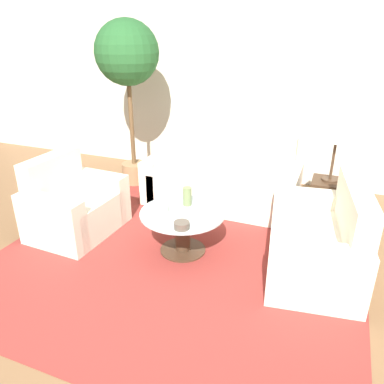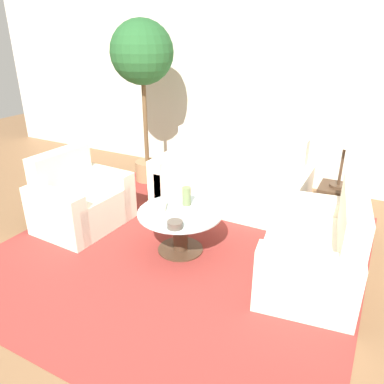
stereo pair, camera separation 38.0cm
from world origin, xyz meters
name	(u,v)px [view 2 (the right image)]	position (x,y,z in m)	size (l,w,h in m)	color
ground_plane	(150,287)	(0.00, 0.00, 0.00)	(14.00, 14.00, 0.00)	brown
wall_back	(266,90)	(0.00, 2.95, 1.30)	(10.00, 0.06, 2.60)	beige
rug	(181,250)	(-0.06, 0.65, 0.00)	(3.46, 3.40, 0.01)	maroon
sofa_main	(231,183)	(-0.05, 1.93, 0.28)	(1.89, 0.82, 0.88)	beige
armchair	(79,202)	(-1.36, 0.60, 0.28)	(0.79, 1.00, 0.84)	beige
loveseat	(318,251)	(1.24, 0.82, 0.28)	(0.95, 1.38, 0.86)	beige
coffee_table	(180,226)	(-0.06, 0.65, 0.28)	(0.84, 0.84, 0.44)	#422D1E
side_table	(334,208)	(1.22, 1.81, 0.26)	(0.37, 0.37, 0.52)	#422D1E
table_lamp	(346,137)	(1.22, 1.81, 1.07)	(0.31, 0.31, 0.68)	#422D1E
potted_plant	(142,61)	(-1.44, 2.10, 1.68)	(0.83, 0.83, 2.21)	#93704C
vase	(187,196)	(-0.08, 0.81, 0.53)	(0.09, 0.09, 0.19)	#6B7A4C
bowl	(175,225)	(0.06, 0.35, 0.47)	(0.14, 0.14, 0.07)	brown
book_stack	(156,206)	(-0.31, 0.60, 0.46)	(0.24, 0.23, 0.05)	beige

